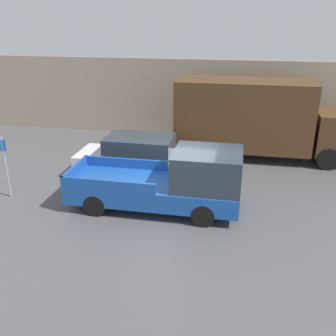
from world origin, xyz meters
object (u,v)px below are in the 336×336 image
at_px(newspaper_box, 268,132).
at_px(car, 138,156).
at_px(delivery_truck, 256,117).
at_px(parking_sign, 5,164).
at_px(pickup_truck, 172,182).

bearing_deg(newspaper_box, car, -134.07).
height_order(delivery_truck, parking_sign, delivery_truck).
relative_size(car, delivery_truck, 0.61).
xyz_separation_m(parking_sign, newspaper_box, (9.54, 8.52, -0.79)).
distance_m(delivery_truck, parking_sign, 10.64).
xyz_separation_m(car, parking_sign, (-4.05, -2.84, 0.46)).
distance_m(pickup_truck, car, 3.24).
distance_m(pickup_truck, delivery_truck, 6.53).
bearing_deg(delivery_truck, newspaper_box, 71.51).
relative_size(car, parking_sign, 2.13).
bearing_deg(parking_sign, car, 35.07).
bearing_deg(pickup_truck, parking_sign, -177.83).
bearing_deg(pickup_truck, newspaper_box, 66.61).
xyz_separation_m(car, newspaper_box, (5.50, 5.68, -0.33)).
bearing_deg(delivery_truck, pickup_truck, -115.34).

